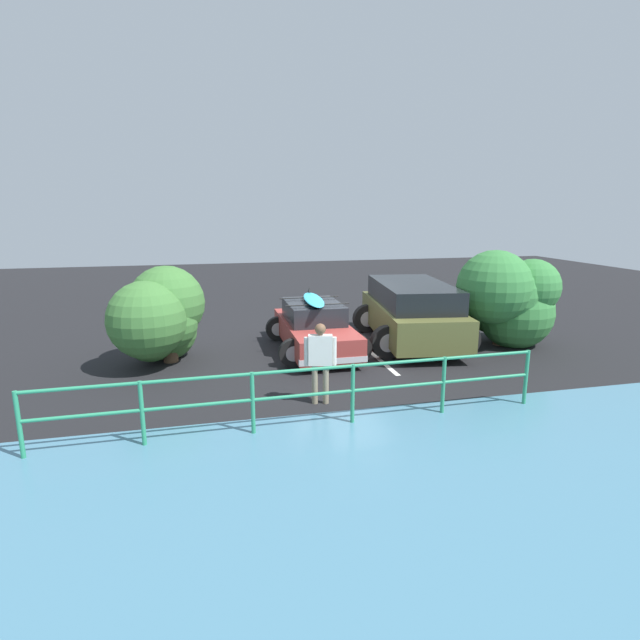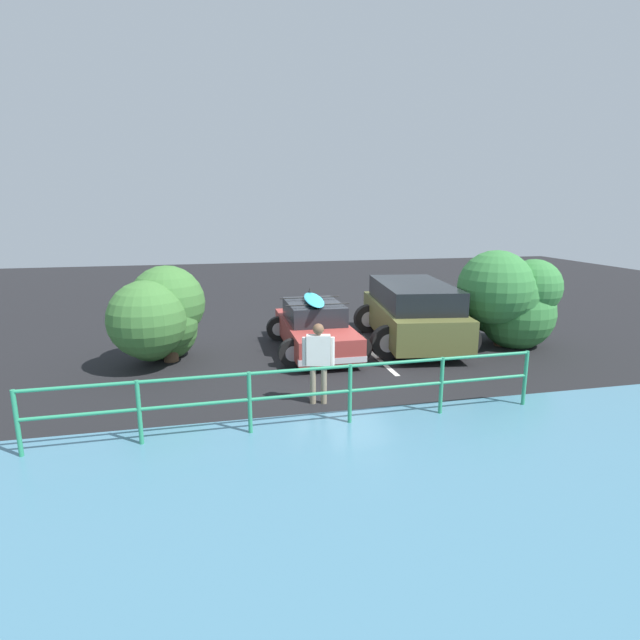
{
  "view_description": "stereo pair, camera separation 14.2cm",
  "coord_description": "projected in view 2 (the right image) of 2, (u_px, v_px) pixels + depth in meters",
  "views": [
    {
      "loc": [
        3.52,
        12.39,
        3.66
      ],
      "look_at": [
        0.76,
        0.64,
        0.95
      ],
      "focal_mm": 28.0,
      "sensor_mm": 36.0,
      "label": 1
    },
    {
      "loc": [
        3.39,
        12.43,
        3.66
      ],
      "look_at": [
        0.76,
        0.64,
        0.95
      ],
      "focal_mm": 28.0,
      "sensor_mm": 36.0,
      "label": 2
    }
  ],
  "objects": [
    {
      "name": "ground_plane",
      "position": [
        343.0,
        348.0,
        13.36
      ],
      "size": [
        44.0,
        44.0,
        0.02
      ],
      "primitive_type": "cube",
      "color": "black",
      "rests_on": "ground"
    },
    {
      "name": "parking_stripe",
      "position": [
        365.0,
        347.0,
        13.45
      ],
      "size": [
        0.12,
        4.86,
        0.0
      ],
      "primitive_type": "cube",
      "rotation": [
        0.0,
        0.0,
        1.57
      ],
      "color": "silver",
      "rests_on": "ground"
    },
    {
      "name": "sedan_car",
      "position": [
        315.0,
        328.0,
        13.06
      ],
      "size": [
        2.28,
        4.02,
        1.54
      ],
      "color": "#9E3833",
      "rests_on": "ground"
    },
    {
      "name": "suv_car",
      "position": [
        412.0,
        312.0,
        13.66
      ],
      "size": [
        3.16,
        4.85,
        1.69
      ],
      "color": "brown",
      "rests_on": "ground"
    },
    {
      "name": "person_bystander",
      "position": [
        318.0,
        356.0,
        9.38
      ],
      "size": [
        0.6,
        0.27,
        1.57
      ],
      "color": "gray",
      "rests_on": "ground"
    },
    {
      "name": "railing_fence",
      "position": [
        301.0,
        388.0,
        8.38
      ],
      "size": [
        8.7,
        0.23,
        1.06
      ],
      "color": "#2D9366",
      "rests_on": "ground"
    },
    {
      "name": "bush_near_left",
      "position": [
        160.0,
        318.0,
        11.8
      ],
      "size": [
        2.19,
        2.67,
        2.41
      ],
      "color": "brown",
      "rests_on": "ground"
    },
    {
      "name": "bush_near_right",
      "position": [
        508.0,
        298.0,
        13.26
      ],
      "size": [
        2.81,
        2.38,
        2.72
      ],
      "color": "brown",
      "rests_on": "ground"
    }
  ]
}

